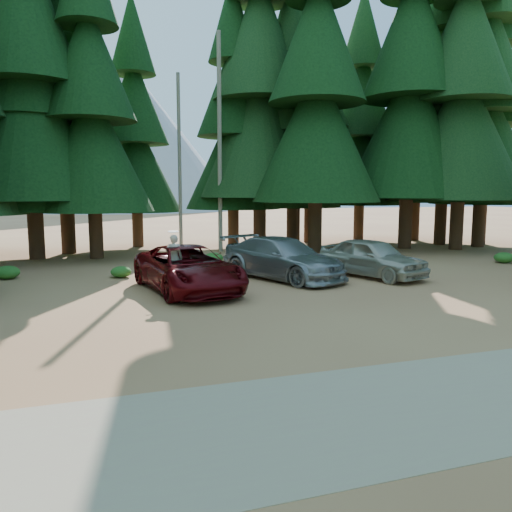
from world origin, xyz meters
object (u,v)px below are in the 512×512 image
object	(u,v)px
silver_minivan_right	(372,257)
red_pickup	(188,269)
frisbee_player	(174,257)
log_mid	(266,261)
log_right	(332,263)
silver_minivan_center	(282,258)
log_left	(221,267)

from	to	relation	value
silver_minivan_right	red_pickup	bearing A→B (deg)	164.35
red_pickup	frisbee_player	bearing A→B (deg)	149.98
log_mid	log_right	distance (m)	3.06
silver_minivan_center	frisbee_player	xyz separation A→B (m)	(-4.39, -1.13, 0.36)
frisbee_player	log_left	size ratio (longest dim) A/B	0.46
red_pickup	log_left	size ratio (longest dim) A/B	1.51
silver_minivan_center	silver_minivan_right	bearing A→B (deg)	-36.19
red_pickup	frisbee_player	distance (m)	0.61
log_left	silver_minivan_right	bearing A→B (deg)	-24.87
log_mid	log_right	bearing A→B (deg)	-26.00
silver_minivan_center	silver_minivan_right	size ratio (longest dim) A/B	1.21
silver_minivan_center	log_right	bearing A→B (deg)	10.07
red_pickup	silver_minivan_right	xyz separation A→B (m)	(7.47, 0.57, 0.00)
silver_minivan_right	log_left	distance (m)	6.40
frisbee_player	log_right	xyz separation A→B (m)	(7.64, 3.37, -1.01)
frisbee_player	log_left	xyz separation A→B (m)	(2.63, 3.96, -1.03)
red_pickup	log_right	distance (m)	8.05
log_mid	silver_minivan_right	bearing A→B (deg)	-52.84
frisbee_player	log_right	bearing A→B (deg)	-142.39
silver_minivan_right	log_right	size ratio (longest dim) A/B	0.96
red_pickup	log_left	distance (m)	4.72
silver_minivan_center	log_mid	bearing A→B (deg)	56.23
silver_minivan_center	log_right	distance (m)	4.00
silver_minivan_center	log_left	bearing A→B (deg)	97.47
red_pickup	silver_minivan_right	distance (m)	7.49
log_left	log_mid	bearing A→B (deg)	31.08
log_right	log_left	bearing A→B (deg)	169.66
silver_minivan_right	log_right	distance (m)	3.05
red_pickup	silver_minivan_center	distance (m)	4.15
log_right	log_mid	bearing A→B (deg)	145.85
log_left	log_mid	size ratio (longest dim) A/B	1.11
silver_minivan_right	log_right	world-z (taller)	silver_minivan_right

